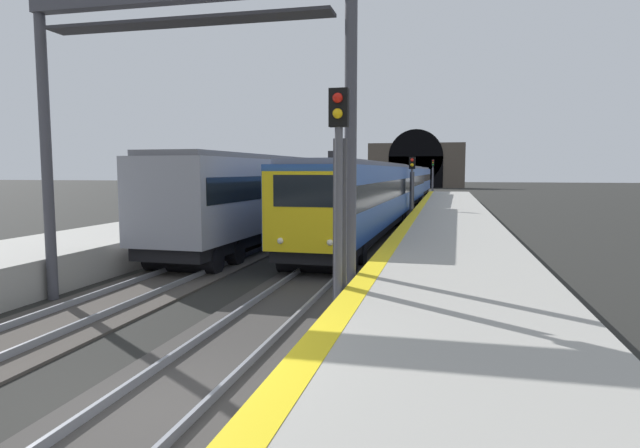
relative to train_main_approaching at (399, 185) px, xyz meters
name	(u,v)px	position (x,y,z in m)	size (l,w,h in m)	color
ground_plane	(148,419)	(-40.42, 0.00, -2.18)	(320.00, 320.00, 0.00)	black
platform_right	(460,412)	(-40.42, -4.22, -1.64)	(112.00, 4.35, 1.08)	#9E9B93
platform_right_edge_strip	(306,356)	(-40.42, -2.29, -1.09)	(112.00, 0.50, 0.01)	yellow
track_main_line	(147,416)	(-40.42, 0.00, -2.14)	(160.00, 2.72, 0.21)	#383533
train_main_approaching	(399,185)	(0.00, 0.00, 0.00)	(62.51, 3.32, 3.84)	#264C99
train_adjacent_platform	(341,184)	(-3.90, 4.41, 0.18)	(55.67, 3.42, 5.01)	gray
railway_signal_near	(339,195)	(-36.29, -1.89, 0.79)	(0.39, 0.38, 5.06)	#4C4C54
railway_signal_mid	(412,185)	(-13.20, -1.89, 0.38)	(0.39, 0.38, 4.29)	#4C4C54
railway_signal_far	(433,173)	(36.04, -1.89, 0.92)	(0.39, 0.38, 5.11)	#4C4C54
overhead_signal_gantry	(186,73)	(-34.69, 2.21, 3.61)	(0.70, 8.37, 7.79)	#3F3F47
tunnel_portal	(416,165)	(63.76, 2.21, 2.33)	(2.25, 19.20, 11.63)	#51473D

